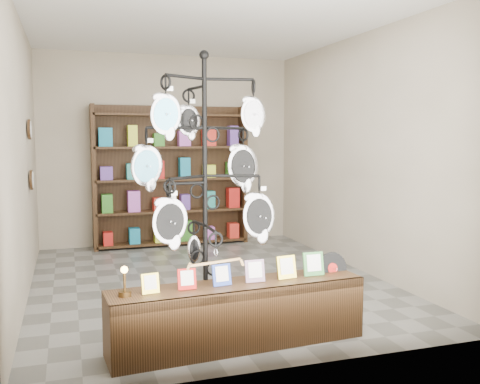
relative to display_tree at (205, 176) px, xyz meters
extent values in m
plane|color=slate|center=(0.48, 1.78, -1.39)|extent=(5.00, 5.00, 0.00)
plane|color=#BAAC96|center=(0.48, 4.28, 0.11)|extent=(4.00, 0.00, 4.00)
plane|color=#BAAC96|center=(0.48, -0.72, 0.11)|extent=(4.00, 0.00, 4.00)
plane|color=#BAAC96|center=(-1.52, 1.78, 0.11)|extent=(0.00, 5.00, 5.00)
plane|color=#BAAC96|center=(2.48, 1.78, 0.11)|extent=(0.00, 5.00, 5.00)
plane|color=white|center=(0.48, 1.78, 1.61)|extent=(5.00, 5.00, 0.00)
cylinder|color=black|center=(0.00, 0.00, -1.37)|extent=(0.57, 0.57, 0.03)
cylinder|color=black|center=(0.00, 0.00, -0.22)|extent=(0.05, 0.05, 2.34)
sphere|color=black|center=(0.00, 0.00, 0.98)|extent=(0.08, 0.08, 0.08)
ellipsoid|color=silver|center=(-0.04, 0.24, -0.65)|extent=(0.13, 0.06, 0.25)
cube|color=tan|center=(0.00, -0.33, -0.64)|extent=(0.44, 0.13, 0.04)
cube|color=black|center=(0.23, -0.20, -1.13)|extent=(2.15, 0.58, 0.52)
cube|color=yellow|center=(-0.50, -0.25, -0.79)|extent=(0.14, 0.06, 0.15)
cube|color=#B4130E|center=(-0.21, -0.23, -0.78)|extent=(0.15, 0.06, 0.16)
cube|color=#263FA5|center=(0.08, -0.21, -0.78)|extent=(0.16, 0.06, 0.17)
cube|color=#E54C33|center=(0.37, -0.19, -0.78)|extent=(0.17, 0.07, 0.18)
cube|color=yellow|center=(0.66, -0.17, -0.77)|extent=(0.18, 0.07, 0.19)
cube|color=#337233|center=(0.92, -0.15, -0.77)|extent=(0.19, 0.07, 0.20)
cylinder|color=black|center=(1.14, -0.09, -0.84)|extent=(0.29, 0.09, 0.28)
cylinder|color=#B4130E|center=(1.14, -0.09, -0.84)|extent=(0.10, 0.03, 0.10)
cylinder|color=#462F14|center=(-0.69, -0.26, -0.85)|extent=(0.10, 0.10, 0.04)
cylinder|color=#462F14|center=(-0.69, -0.26, -0.76)|extent=(0.02, 0.02, 0.14)
sphere|color=#FFBF59|center=(-0.69, -0.26, -0.66)|extent=(0.05, 0.05, 0.05)
cube|color=black|center=(0.48, 4.22, -0.29)|extent=(2.40, 0.04, 2.20)
cube|color=black|center=(-0.70, 4.06, -0.29)|extent=(0.06, 0.36, 2.20)
cube|color=black|center=(1.66, 4.06, -0.29)|extent=(0.06, 0.36, 2.20)
cube|color=black|center=(0.48, 4.06, -1.34)|extent=(2.36, 0.36, 0.04)
cube|color=black|center=(0.48, 4.06, -0.84)|extent=(2.36, 0.36, 0.03)
cube|color=black|center=(0.48, 4.06, -0.34)|extent=(2.36, 0.36, 0.04)
cube|color=black|center=(0.48, 4.06, 0.16)|extent=(2.36, 0.36, 0.04)
cube|color=black|center=(0.48, 4.06, 0.66)|extent=(2.36, 0.36, 0.04)
cylinder|color=black|center=(-1.49, 2.58, 0.41)|extent=(0.03, 0.24, 0.24)
cylinder|color=black|center=(-1.49, 2.58, -0.19)|extent=(0.03, 0.24, 0.24)
camera|label=1|loc=(-1.07, -4.24, 0.32)|focal=40.00mm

